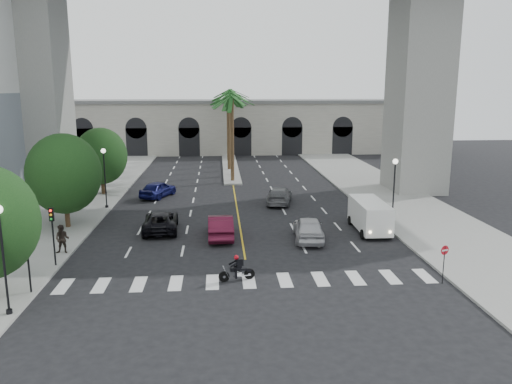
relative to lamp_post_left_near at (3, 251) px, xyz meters
name	(u,v)px	position (x,y,z in m)	size (l,w,h in m)	color
ground	(247,271)	(11.40, 5.00, -3.22)	(140.00, 140.00, 0.00)	black
sidewalk_left	(61,212)	(-3.60, 20.00, -3.15)	(8.00, 100.00, 0.15)	gray
sidewalk_right	(404,206)	(26.40, 20.00, -3.15)	(8.00, 100.00, 0.15)	gray
median	(230,167)	(11.40, 43.00, -3.12)	(2.00, 24.00, 0.20)	gray
pier_building	(227,126)	(11.40, 60.00, 1.04)	(71.00, 10.50, 8.50)	beige
bridge	(269,0)	(14.82, 27.00, 15.29)	(75.00, 13.00, 26.00)	gray
palm_a	(232,100)	(11.40, 33.00, 5.88)	(3.20, 3.20, 10.30)	#47331E
palm_b	(232,97)	(11.50, 37.00, 6.15)	(3.20, 3.20, 10.60)	#47331E
palm_c	(228,100)	(11.20, 41.00, 5.69)	(3.20, 3.20, 10.10)	#47331E
palm_d	(230,94)	(11.55, 45.00, 6.43)	(3.20, 3.20, 10.90)	#47331E
palm_e	(228,97)	(11.30, 49.00, 5.97)	(3.20, 3.20, 10.40)	#47331E
palm_f	(229,94)	(11.60, 53.00, 6.24)	(3.20, 3.20, 10.70)	#47331E
street_tree_mid	(64,174)	(-1.60, 15.00, 0.99)	(5.44, 5.44, 7.21)	#382616
street_tree_far	(101,156)	(-1.60, 27.00, 0.68)	(5.04, 5.04, 6.68)	#382616
lamp_post_left_near	(3,251)	(0.00, 0.00, 0.00)	(0.40, 0.40, 5.35)	black
lamp_post_left_far	(105,173)	(0.00, 21.00, 0.00)	(0.40, 0.40, 5.35)	black
lamp_post_right	(394,187)	(22.80, 13.00, 0.00)	(0.40, 0.40, 5.35)	black
traffic_signal_near	(27,248)	(0.10, 2.50, -0.71)	(0.25, 0.18, 3.65)	black
traffic_signal_far	(52,227)	(0.10, 6.50, -0.71)	(0.25, 0.18, 3.65)	black
motorcycle_rider	(238,269)	(10.81, 3.65, -2.55)	(2.03, 0.64, 1.48)	black
car_a	(309,228)	(16.04, 10.79, -2.39)	(1.97, 4.90, 1.67)	#B0B0B5
car_b	(220,226)	(9.90, 11.84, -2.40)	(1.74, 5.00, 1.65)	#490E21
car_c	(161,221)	(5.49, 13.84, -2.48)	(2.45, 5.30, 1.47)	black
car_d	(279,196)	(15.37, 22.03, -2.47)	(2.09, 5.14, 1.49)	#58595D
car_e	(158,189)	(3.93, 25.62, -2.42)	(1.89, 4.69, 1.60)	#10134E
cargo_van	(370,215)	(20.90, 12.46, -1.94)	(2.28, 5.43, 2.29)	white
pedestrian_a	(11,241)	(-3.24, 8.62, -2.19)	(0.64, 0.42, 1.75)	black
pedestrian_b	(62,239)	(-0.10, 8.69, -2.15)	(0.90, 0.70, 1.85)	black
do_not_enter_sign	(444,256)	(21.90, 2.35, -1.65)	(0.51, 0.21, 2.17)	black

